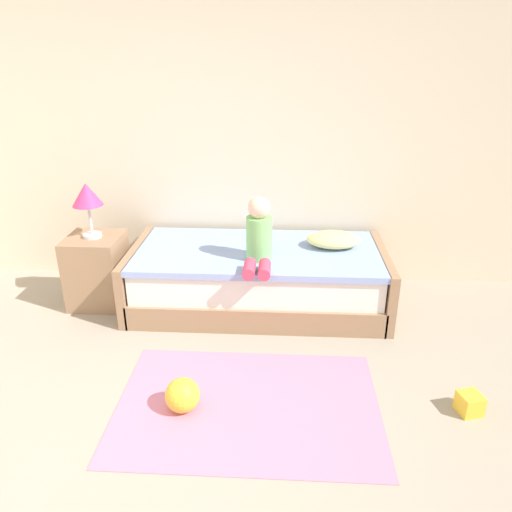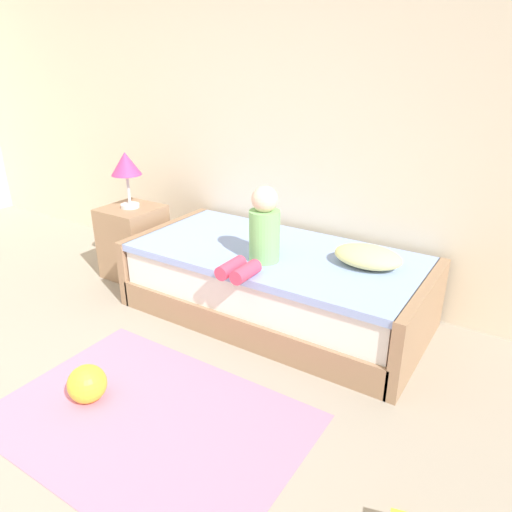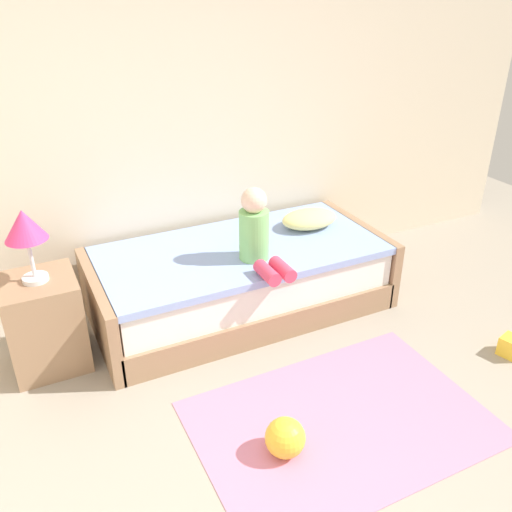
{
  "view_description": "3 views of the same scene",
  "coord_description": "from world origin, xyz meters",
  "px_view_note": "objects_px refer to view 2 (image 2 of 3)",
  "views": [
    {
      "loc": [
        0.8,
        -1.67,
        2.0
      ],
      "look_at": [
        0.6,
        1.75,
        0.55
      ],
      "focal_mm": 34.0,
      "sensor_mm": 36.0,
      "label": 1
    },
    {
      "loc": [
        2.13,
        -0.63,
        1.75
      ],
      "look_at": [
        0.6,
        1.75,
        0.55
      ],
      "focal_mm": 33.42,
      "sensor_mm": 36.0,
      "label": 2
    },
    {
      "loc": [
        -0.8,
        -1.11,
        2.19
      ],
      "look_at": [
        0.6,
        1.75,
        0.55
      ],
      "focal_mm": 37.94,
      "sensor_mm": 36.0,
      "label": 3
    }
  ],
  "objects_px": {
    "table_lamp": "(126,166)",
    "child_figure": "(260,233)",
    "toy_ball": "(87,384)",
    "bed": "(275,284)",
    "pillow": "(368,256)",
    "nightstand": "(134,242)"
  },
  "relations": [
    {
      "from": "nightstand",
      "to": "child_figure",
      "type": "bearing_deg",
      "value": -7.48
    },
    {
      "from": "bed",
      "to": "pillow",
      "type": "height_order",
      "value": "pillow"
    },
    {
      "from": "child_figure",
      "to": "pillow",
      "type": "bearing_deg",
      "value": 28.59
    },
    {
      "from": "nightstand",
      "to": "table_lamp",
      "type": "distance_m",
      "value": 0.64
    },
    {
      "from": "table_lamp",
      "to": "toy_ball",
      "type": "relative_size",
      "value": 2.14
    },
    {
      "from": "pillow",
      "to": "toy_ball",
      "type": "height_order",
      "value": "pillow"
    },
    {
      "from": "nightstand",
      "to": "pillow",
      "type": "bearing_deg",
      "value": 4.3
    },
    {
      "from": "toy_ball",
      "to": "table_lamp",
      "type": "bearing_deg",
      "value": 126.61
    },
    {
      "from": "bed",
      "to": "toy_ball",
      "type": "bearing_deg",
      "value": -105.55
    },
    {
      "from": "child_figure",
      "to": "toy_ball",
      "type": "bearing_deg",
      "value": -109.4
    },
    {
      "from": "bed",
      "to": "table_lamp",
      "type": "xyz_separation_m",
      "value": [
        -1.35,
        -0.05,
        0.69
      ]
    },
    {
      "from": "nightstand",
      "to": "child_figure",
      "type": "distance_m",
      "value": 1.44
    },
    {
      "from": "bed",
      "to": "table_lamp",
      "type": "bearing_deg",
      "value": -177.94
    },
    {
      "from": "pillow",
      "to": "bed",
      "type": "bearing_deg",
      "value": -170.87
    },
    {
      "from": "child_figure",
      "to": "toy_ball",
      "type": "height_order",
      "value": "child_figure"
    },
    {
      "from": "table_lamp",
      "to": "child_figure",
      "type": "xyz_separation_m",
      "value": [
        1.37,
        -0.18,
        -0.23
      ]
    },
    {
      "from": "toy_ball",
      "to": "nightstand",
      "type": "bearing_deg",
      "value": 126.61
    },
    {
      "from": "table_lamp",
      "to": "toy_ball",
      "type": "height_order",
      "value": "table_lamp"
    },
    {
      "from": "nightstand",
      "to": "toy_ball",
      "type": "xyz_separation_m",
      "value": [
        0.97,
        -1.31,
        -0.19
      ]
    },
    {
      "from": "table_lamp",
      "to": "toy_ball",
      "type": "distance_m",
      "value": 1.83
    },
    {
      "from": "bed",
      "to": "nightstand",
      "type": "relative_size",
      "value": 3.52
    },
    {
      "from": "bed",
      "to": "toy_ball",
      "type": "distance_m",
      "value": 1.42
    }
  ]
}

